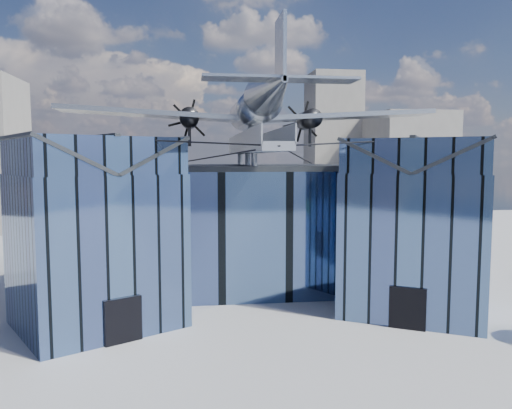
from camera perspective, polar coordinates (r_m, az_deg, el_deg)
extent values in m
plane|color=gray|center=(34.70, 0.45, -12.23)|extent=(120.00, 120.00, 0.00)
cube|color=#435B89|center=(42.40, -1.27, -2.43)|extent=(28.00, 14.00, 9.50)
cube|color=#222428|center=(42.02, -1.28, 4.27)|extent=(28.00, 14.00, 0.40)
cube|color=#435B89|center=(32.78, -17.84, -4.98)|extent=(11.79, 11.43, 9.50)
cube|color=#435B89|center=(32.28, -18.13, 5.30)|extent=(11.56, 11.20, 2.20)
cube|color=#222428|center=(31.60, -21.99, 5.18)|extent=(7.98, 9.23, 2.40)
cube|color=#222428|center=(33.10, -14.45, 5.39)|extent=(7.98, 9.23, 2.40)
cube|color=#222428|center=(32.31, -18.19, 7.34)|extent=(4.30, 7.10, 0.18)
cube|color=black|center=(29.93, -14.94, -12.69)|extent=(2.03, 1.32, 2.60)
cube|color=black|center=(34.53, -10.78, -4.30)|extent=(0.34, 0.34, 9.50)
cube|color=#435B89|center=(35.66, 17.69, -4.16)|extent=(11.79, 11.43, 9.50)
cube|color=#435B89|center=(35.20, 17.96, 5.28)|extent=(11.56, 11.20, 2.20)
cube|color=#222428|center=(35.45, 14.31, 5.37)|extent=(7.98, 9.23, 2.40)
cube|color=#222428|center=(35.10, 21.64, 5.17)|extent=(7.98, 9.23, 2.40)
cube|color=#222428|center=(35.23, 18.01, 7.15)|extent=(4.30, 7.10, 0.18)
cube|color=black|center=(32.48, 16.92, -11.30)|extent=(2.03, 1.32, 2.60)
cube|color=black|center=(36.28, 10.58, -3.83)|extent=(0.34, 0.34, 9.50)
cube|color=#8F939B|center=(36.56, -0.32, 6.31)|extent=(1.80, 21.00, 0.50)
cube|color=#8F939B|center=(36.47, -1.73, 7.34)|extent=(0.08, 21.00, 1.10)
cube|color=#8F939B|center=(36.71, 1.09, 7.32)|extent=(0.08, 21.00, 1.10)
cylinder|color=#8F939B|center=(45.99, -1.84, 5.26)|extent=(0.44, 0.44, 1.35)
cylinder|color=#8F939B|center=(40.03, -0.96, 5.26)|extent=(0.44, 0.44, 1.35)
cylinder|color=#8F939B|center=(36.06, -0.21, 5.26)|extent=(0.44, 0.44, 1.35)
cylinder|color=#8F939B|center=(37.09, -0.42, 7.77)|extent=(0.70, 0.70, 1.40)
cylinder|color=black|center=(28.77, -8.86, 7.12)|extent=(10.55, 6.08, 0.69)
cylinder|color=black|center=(30.44, 11.47, 6.98)|extent=(10.55, 6.08, 0.69)
cylinder|color=black|center=(34.30, -4.88, 5.44)|extent=(6.09, 17.04, 1.19)
cylinder|color=black|center=(35.11, 4.99, 5.44)|extent=(6.09, 17.04, 1.19)
cylinder|color=#9EA3AB|center=(37.22, -0.42, 10.77)|extent=(2.50, 11.00, 2.50)
sphere|color=#9EA3AB|center=(42.66, -1.37, 10.07)|extent=(2.50, 2.50, 2.50)
cube|color=black|center=(41.73, -1.22, 11.12)|extent=(1.60, 1.40, 0.50)
cone|color=#9EA3AB|center=(28.41, 1.94, 13.08)|extent=(2.50, 7.00, 2.50)
cube|color=#9EA3AB|center=(26.45, 2.82, 17.18)|extent=(0.18, 2.40, 3.40)
cube|color=#9EA3AB|center=(26.29, 2.77, 14.15)|extent=(8.00, 1.80, 0.14)
cube|color=#9EA3AB|center=(37.96, -11.32, 10.10)|extent=(14.00, 3.20, 1.08)
cylinder|color=black|center=(38.47, -7.64, 9.72)|extent=(1.44, 3.20, 1.44)
cone|color=black|center=(40.26, -7.64, 9.52)|extent=(0.70, 0.70, 0.70)
cube|color=black|center=(40.41, -7.64, 9.51)|extent=(1.05, 0.06, 3.33)
cube|color=black|center=(40.41, -7.64, 9.51)|extent=(2.53, 0.06, 2.53)
cube|color=black|center=(40.41, -7.64, 9.51)|extent=(3.33, 0.06, 1.05)
cylinder|color=black|center=(37.79, -7.61, 7.94)|extent=(0.24, 0.24, 1.75)
cube|color=#9EA3AB|center=(39.66, 9.63, 9.92)|extent=(14.00, 3.20, 1.08)
cylinder|color=black|center=(39.58, 6.00, 9.61)|extent=(1.44, 3.20, 1.44)
cone|color=black|center=(41.32, 5.40, 9.44)|extent=(0.70, 0.70, 0.70)
cube|color=black|center=(41.47, 5.35, 9.42)|extent=(1.05, 0.06, 3.33)
cube|color=black|center=(41.47, 5.35, 9.42)|extent=(2.53, 0.06, 2.53)
cube|color=black|center=(41.47, 5.35, 9.42)|extent=(3.33, 0.06, 1.05)
cylinder|color=black|center=(38.92, 6.19, 7.88)|extent=(0.24, 0.24, 1.75)
cube|color=slate|center=(88.71, 16.79, 4.14)|extent=(12.00, 14.00, 18.00)
cube|color=slate|center=(89.15, -17.59, 2.83)|extent=(14.00, 10.00, 14.00)
cube|color=slate|center=(94.63, 8.76, 6.78)|extent=(9.00, 9.00, 26.00)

